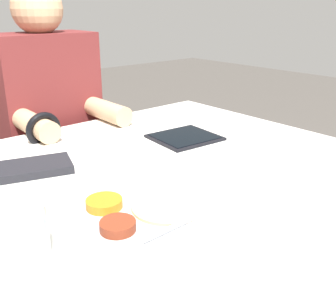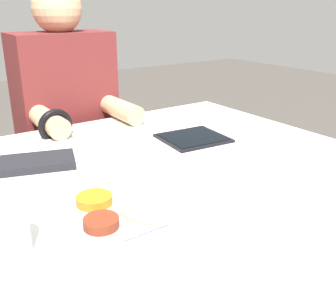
{
  "view_description": "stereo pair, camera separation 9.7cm",
  "coord_description": "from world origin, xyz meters",
  "px_view_note": "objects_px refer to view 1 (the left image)",
  "views": [
    {
      "loc": [
        -0.54,
        -0.68,
        1.17
      ],
      "look_at": [
        0.05,
        0.01,
        0.83
      ],
      "focal_mm": 42.0,
      "sensor_mm": 36.0,
      "label": 1
    },
    {
      "loc": [
        -0.47,
        -0.74,
        1.17
      ],
      "look_at": [
        0.05,
        0.01,
        0.83
      ],
      "focal_mm": 42.0,
      "sensor_mm": 36.0,
      "label": 2
    }
  ],
  "objects_px": {
    "tablet_device": "(185,137)",
    "drinking_glass": "(27,236)",
    "thali_tray": "(141,215)",
    "person_diner": "(54,163)",
    "red_notebook": "(33,168)"
  },
  "relations": [
    {
      "from": "tablet_device",
      "to": "drinking_glass",
      "type": "bearing_deg",
      "value": -154.29
    },
    {
      "from": "thali_tray",
      "to": "red_notebook",
      "type": "height_order",
      "value": "thali_tray"
    },
    {
      "from": "red_notebook",
      "to": "person_diner",
      "type": "relative_size",
      "value": 0.17
    },
    {
      "from": "red_notebook",
      "to": "tablet_device",
      "type": "xyz_separation_m",
      "value": [
        0.46,
        -0.06,
        -0.0
      ]
    },
    {
      "from": "thali_tray",
      "to": "person_diner",
      "type": "bearing_deg",
      "value": 76.88
    },
    {
      "from": "thali_tray",
      "to": "drinking_glass",
      "type": "height_order",
      "value": "drinking_glass"
    },
    {
      "from": "person_diner",
      "to": "drinking_glass",
      "type": "relative_size",
      "value": 11.79
    },
    {
      "from": "tablet_device",
      "to": "drinking_glass",
      "type": "height_order",
      "value": "drinking_glass"
    },
    {
      "from": "tablet_device",
      "to": "drinking_glass",
      "type": "xyz_separation_m",
      "value": [
        -0.62,
        -0.3,
        0.05
      ]
    },
    {
      "from": "thali_tray",
      "to": "person_diner",
      "type": "distance_m",
      "value": 0.86
    },
    {
      "from": "tablet_device",
      "to": "person_diner",
      "type": "height_order",
      "value": "person_diner"
    },
    {
      "from": "thali_tray",
      "to": "red_notebook",
      "type": "distance_m",
      "value": 0.36
    },
    {
      "from": "red_notebook",
      "to": "tablet_device",
      "type": "bearing_deg",
      "value": -7.56
    },
    {
      "from": "thali_tray",
      "to": "tablet_device",
      "type": "distance_m",
      "value": 0.49
    },
    {
      "from": "drinking_glass",
      "to": "thali_tray",
      "type": "bearing_deg",
      "value": -0.05
    }
  ]
}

